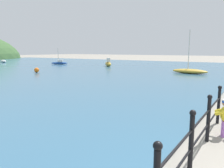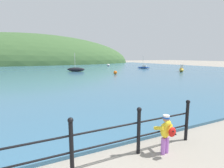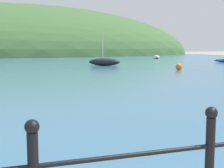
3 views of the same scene
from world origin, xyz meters
TOP-DOWN VIEW (x-y plane):
  - water at (0.00, 32.00)m, footprint 80.00×60.00m
  - far_hillside at (0.00, 68.13)m, footprint 77.34×42.54m
  - iron_railing at (0.24, 1.50)m, footprint 6.80×0.12m
  - child_in_coat at (2.52, 1.19)m, footprint 0.41×0.55m
  - boat_white_sailboat at (21.27, 17.97)m, footprint 2.19×2.27m
  - boat_twin_mast at (20.63, 27.04)m, footprint 1.82×2.72m
  - boat_far_left at (6.48, 25.64)m, footprint 2.88×2.27m
  - boat_mid_harbor at (18.52, 39.52)m, footprint 1.32×2.79m
  - mooring_buoy at (10.12, 18.96)m, footprint 0.48×0.48m

SIDE VIEW (x-z plane):
  - far_hillside at x=0.00m, z-range -10.48..10.48m
  - water at x=0.00m, z-range 0.00..0.10m
  - boat_mid_harbor at x=18.52m, z-range 0.10..0.57m
  - mooring_buoy at x=10.12m, z-range 0.10..0.58m
  - boat_twin_mast at x=20.63m, z-range -0.93..1.61m
  - boat_far_left at x=6.48m, z-range -1.02..1.90m
  - boat_white_sailboat at x=21.27m, z-range -0.10..1.05m
  - child_in_coat at x=2.52m, z-range 0.10..1.11m
  - iron_railing at x=0.24m, z-range 0.04..1.25m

